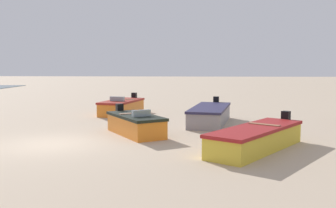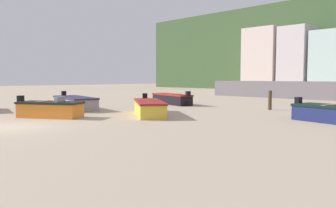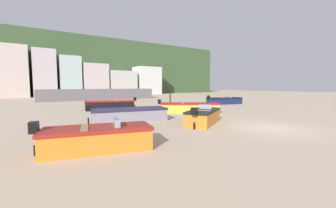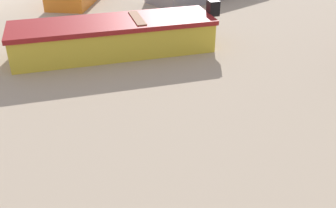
# 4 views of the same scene
# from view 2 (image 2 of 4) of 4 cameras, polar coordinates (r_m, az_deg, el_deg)

# --- Properties ---
(ground_plane) EXTENTS (160.00, 160.00, 0.00)m
(ground_plane) POSITION_cam_2_polar(r_m,az_deg,el_deg) (17.06, -25.07, -3.53)
(ground_plane) COLOR tan
(harbor_pier) EXTENTS (19.14, 2.40, 1.84)m
(harbor_pier) POSITION_cam_2_polar(r_m,az_deg,el_deg) (39.44, 19.99, 2.26)
(harbor_pier) COLOR slate
(harbor_pier) RESTS_ON ground
(townhouse_far_left) EXTENTS (5.91, 5.71, 10.51)m
(townhouse_far_left) POSITION_cam_2_polar(r_m,az_deg,el_deg) (60.45, 15.96, 7.13)
(townhouse_far_left) COLOR beige
(townhouse_far_left) RESTS_ON ground
(townhouse_left) EXTENTS (4.42, 5.37, 10.16)m
(townhouse_left) POSITION_cam_2_polar(r_m,az_deg,el_deg) (57.65, 20.86, 6.97)
(townhouse_left) COLOR beige
(townhouse_left) RESTS_ON ground
(townhouse_centre_left) EXTENTS (4.48, 6.81, 9.05)m
(townhouse_centre_left) POSITION_cam_2_polar(r_m,az_deg,el_deg) (56.37, 25.83, 6.32)
(townhouse_centre_left) COLOR #AEC6C2
(townhouse_centre_left) RESTS_ON ground
(boat_orange_0) EXTENTS (3.79, 3.11, 1.22)m
(boat_orange_0) POSITION_cam_2_polar(r_m,az_deg,el_deg) (20.24, -19.15, -0.84)
(boat_orange_0) COLOR orange
(boat_orange_0) RESTS_ON ground
(boat_black_1) EXTENTS (5.22, 2.47, 1.19)m
(boat_black_1) POSITION_cam_2_polar(r_m,az_deg,el_deg) (28.80, 0.61, 0.86)
(boat_black_1) COLOR black
(boat_black_1) RESTS_ON ground
(boat_yellow_4) EXTENTS (5.11, 4.23, 1.18)m
(boat_yellow_4) POSITION_cam_2_polar(r_m,az_deg,el_deg) (20.50, -3.21, -0.61)
(boat_yellow_4) COLOR gold
(boat_yellow_4) RESTS_ON ground
(boat_grey_6) EXTENTS (5.37, 2.63, 1.21)m
(boat_grey_6) POSITION_cam_2_polar(r_m,az_deg,el_deg) (24.95, -15.35, 0.17)
(boat_grey_6) COLOR gray
(boat_grey_6) RESTS_ON ground
(mooring_post_mid_beach) EXTENTS (0.25, 0.25, 1.35)m
(mooring_post_mid_beach) POSITION_cam_2_polar(r_m,az_deg,el_deg) (24.71, 16.71, 0.61)
(mooring_post_mid_beach) COLOR #483823
(mooring_post_mid_beach) RESTS_ON ground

